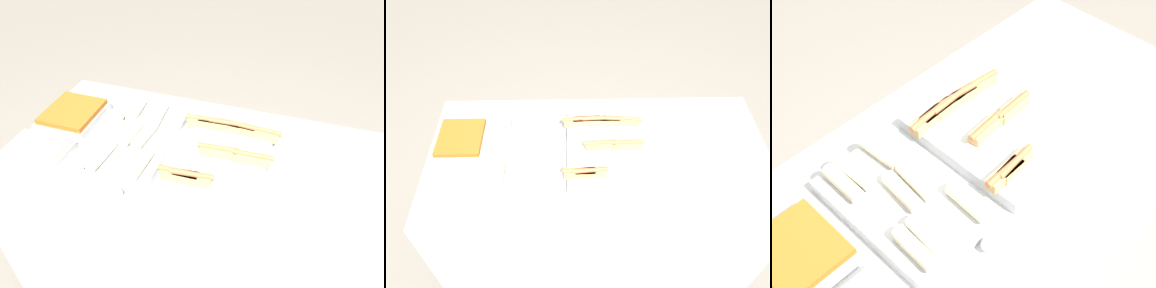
# 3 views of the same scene
# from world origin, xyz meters

# --- Properties ---
(ground_plane) EXTENTS (12.00, 12.00, 0.00)m
(ground_plane) POSITION_xyz_m (0.00, 0.00, 0.00)
(ground_plane) COLOR gray
(counter) EXTENTS (1.77, 0.85, 0.92)m
(counter) POSITION_xyz_m (0.00, 0.00, 0.46)
(counter) COLOR silver
(counter) RESTS_ON ground_plane
(tray_hotdogs) EXTENTS (0.42, 0.54, 0.10)m
(tray_hotdogs) POSITION_xyz_m (0.01, 0.01, 0.96)
(tray_hotdogs) COLOR silver
(tray_hotdogs) RESTS_ON counter
(tray_wraps) EXTENTS (0.34, 0.52, 0.10)m
(tray_wraps) POSITION_xyz_m (-0.38, 0.00, 0.96)
(tray_wraps) COLOR silver
(tray_wraps) RESTS_ON counter
(tray_side_back) EXTENTS (0.25, 0.28, 0.07)m
(tray_side_back) POSITION_xyz_m (-0.72, 0.08, 0.96)
(tray_side_back) COLOR silver
(tray_side_back) RESTS_ON counter
(serving_spoon_near) EXTENTS (0.20, 0.05, 0.05)m
(serving_spoon_near) POSITION_xyz_m (-0.32, -0.29, 0.94)
(serving_spoon_near) COLOR silver
(serving_spoon_near) RESTS_ON counter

